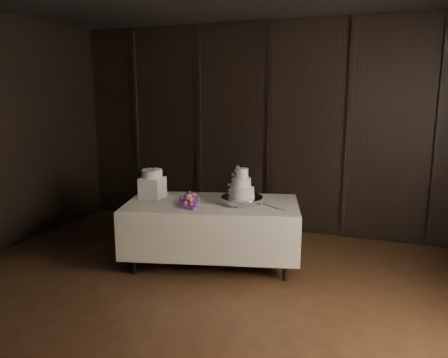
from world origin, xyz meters
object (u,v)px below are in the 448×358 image
at_px(display_table, 212,231).
at_px(box_pedestal, 152,188).
at_px(cake_stand, 242,201).
at_px(wedding_cake, 240,186).
at_px(small_cake, 152,174).
at_px(bouquet, 189,200).

relative_size(display_table, box_pedestal, 8.41).
bearing_deg(cake_stand, wedding_cake, -150.26).
relative_size(display_table, small_cake, 8.86).
bearing_deg(cake_stand, box_pedestal, -175.98).
height_order(cake_stand, box_pedestal, box_pedestal).
xyz_separation_m(cake_stand, bouquet, (-0.55, -0.25, 0.02)).
bearing_deg(box_pedestal, display_table, 2.99).
height_order(display_table, box_pedestal, box_pedestal).
distance_m(cake_stand, small_cake, 1.14).
relative_size(wedding_cake, box_pedestal, 1.27).
bearing_deg(cake_stand, small_cake, -175.98).
distance_m(bouquet, box_pedestal, 0.60).
bearing_deg(wedding_cake, small_cake, -164.31).
height_order(wedding_cake, small_cake, wedding_cake).
bearing_deg(wedding_cake, bouquet, -143.02).
bearing_deg(small_cake, cake_stand, 4.02).
distance_m(cake_stand, box_pedestal, 1.12).
distance_m(display_table, cake_stand, 0.53).
xyz_separation_m(box_pedestal, small_cake, (0.00, 0.00, 0.17)).
height_order(display_table, wedding_cake, wedding_cake).
distance_m(wedding_cake, box_pedestal, 1.09).
xyz_separation_m(wedding_cake, bouquet, (-0.52, -0.24, -0.15)).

